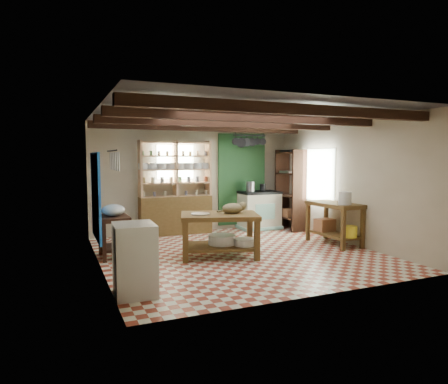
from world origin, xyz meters
name	(u,v)px	position (x,y,z in m)	size (l,w,h in m)	color
floor	(238,254)	(0.00, 0.00, -0.01)	(5.00, 5.00, 0.02)	#9B3521
ceiling	(239,114)	(0.00, 0.00, 2.60)	(5.00, 5.00, 0.02)	#4D4C52
wall_back	(195,178)	(0.00, 2.50, 1.30)	(5.00, 0.04, 2.60)	#BCB197
wall_front	(321,197)	(0.00, -2.50, 1.30)	(5.00, 0.04, 2.60)	#BCB197
wall_left	(99,189)	(-2.50, 0.00, 1.30)	(0.04, 5.00, 2.60)	#BCB197
wall_right	(346,182)	(2.50, 0.00, 1.30)	(0.04, 5.00, 2.60)	#BCB197
ceiling_beams	(239,121)	(0.00, 0.00, 2.48)	(5.00, 3.80, 0.15)	#321B11
blue_wall_patch	(96,196)	(-2.47, 0.90, 1.10)	(0.04, 1.40, 1.60)	blue
green_wall_patch	(242,179)	(1.25, 2.47, 1.25)	(1.30, 0.04, 2.30)	#1E4B23
window_back	(175,162)	(-0.50, 2.48, 1.70)	(0.90, 0.02, 0.80)	silver
window_right	(317,175)	(2.48, 1.00, 1.40)	(0.02, 1.30, 1.20)	silver
utensil_rail	(112,160)	(-2.44, -1.20, 1.78)	(0.06, 0.90, 0.28)	black
pot_rack	(249,142)	(1.25, 2.05, 2.18)	(0.86, 0.12, 0.36)	black
shelving_unit	(176,188)	(-0.55, 2.31, 1.10)	(1.70, 0.34, 2.20)	tan
tall_rack	(290,190)	(2.28, 1.80, 1.00)	(0.40, 0.86, 2.00)	#321B11
work_table	(220,235)	(-0.41, -0.05, 0.39)	(1.39, 0.93, 0.79)	brown
stove	(259,210)	(1.58, 2.15, 0.48)	(0.98, 0.66, 0.96)	silver
prep_table	(114,237)	(-2.20, 0.63, 0.38)	(0.51, 0.75, 0.76)	#321B11
white_cabinet	(135,259)	(-2.22, -1.50, 0.47)	(0.53, 0.63, 0.95)	silver
right_counter	(334,223)	(2.18, -0.05, 0.44)	(0.61, 1.22, 0.87)	brown
cat	(233,208)	(-0.15, -0.08, 0.88)	(0.41, 0.31, 0.18)	#9B8A5A
steel_tray	(200,214)	(-0.76, 0.01, 0.80)	(0.34, 0.34, 0.02)	#94949A
basin_large	(222,240)	(-0.34, -0.02, 0.30)	(0.51, 0.51, 0.18)	silver
basin_small	(245,242)	(-0.01, -0.28, 0.27)	(0.37, 0.37, 0.13)	silver
kettle_left	(250,187)	(1.33, 2.15, 1.08)	(0.21, 0.21, 0.25)	#94949A
kettle_right	(263,188)	(1.68, 2.15, 1.05)	(0.14, 0.14, 0.18)	black
enamel_bowl	(113,210)	(-2.20, 0.63, 0.86)	(0.42, 0.42, 0.21)	silver
white_bucket	(345,198)	(2.14, -0.40, 1.00)	(0.26, 0.26, 0.26)	silver
wicker_basket	(325,225)	(2.17, 0.25, 0.36)	(0.37, 0.30, 0.26)	#A36642
yellow_tub	(349,232)	(2.20, -0.50, 0.34)	(0.30, 0.30, 0.22)	yellow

